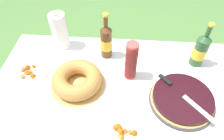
{
  "coord_description": "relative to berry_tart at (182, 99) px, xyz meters",
  "views": [
    {
      "loc": [
        -0.03,
        -0.71,
        1.7
      ],
      "look_at": [
        -0.09,
        0.11,
        0.79
      ],
      "focal_mm": 32.0,
      "sensor_mm": 36.0,
      "label": 1
    }
  ],
  "objects": [
    {
      "name": "cider_bottle_amber",
      "position": [
        -0.46,
        0.36,
        0.1
      ],
      "size": [
        0.08,
        0.08,
        0.33
      ],
      "color": "brown",
      "rests_on": "tablecloth"
    },
    {
      "name": "cup_stack",
      "position": [
        -0.3,
        0.18,
        0.1
      ],
      "size": [
        0.07,
        0.07,
        0.27
      ],
      "color": "#E04C47",
      "rests_on": "tablecloth"
    },
    {
      "name": "tablecloth",
      "position": [
        -0.32,
        0.05,
        -0.04
      ],
      "size": [
        1.65,
        0.98,
        0.1
      ],
      "color": "white",
      "rests_on": "garden_table"
    },
    {
      "name": "garden_table",
      "position": [
        -0.32,
        0.05,
        -0.1
      ],
      "size": [
        1.64,
        0.97,
        0.72
      ],
      "color": "brown",
      "rests_on": "ground_plane"
    },
    {
      "name": "paper_towel_roll",
      "position": [
        -0.79,
        0.43,
        0.1
      ],
      "size": [
        0.11,
        0.11,
        0.26
      ],
      "color": "white",
      "rests_on": "tablecloth"
    },
    {
      "name": "bundt_cake",
      "position": [
        -0.61,
        0.08,
        0.02
      ],
      "size": [
        0.33,
        0.33,
        0.1
      ],
      "color": "tan",
      "rests_on": "tablecloth"
    },
    {
      "name": "cider_bottle_green",
      "position": [
        0.14,
        0.32,
        0.09
      ],
      "size": [
        0.09,
        0.09,
        0.32
      ],
      "color": "#2D562D",
      "rests_on": "tablecloth"
    },
    {
      "name": "snack_plate_near",
      "position": [
        -0.94,
        0.16,
        -0.02
      ],
      "size": [
        0.23,
        0.23,
        0.05
      ],
      "color": "white",
      "rests_on": "tablecloth"
    },
    {
      "name": "berry_tart",
      "position": [
        0.0,
        0.0,
        0.0
      ],
      "size": [
        0.37,
        0.37,
        0.06
      ],
      "color": "#38383D",
      "rests_on": "tablecloth"
    },
    {
      "name": "snack_plate_left",
      "position": [
        -0.32,
        -0.22,
        -0.02
      ],
      "size": [
        0.22,
        0.22,
        0.06
      ],
      "color": "white",
      "rests_on": "tablecloth"
    },
    {
      "name": "serving_knife",
      "position": [
        -0.02,
        0.02,
        0.04
      ],
      "size": [
        0.26,
        0.3,
        0.01
      ],
      "rotation": [
        0.0,
        0.0,
        5.42
      ],
      "color": "silver",
      "rests_on": "berry_tart"
    }
  ]
}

